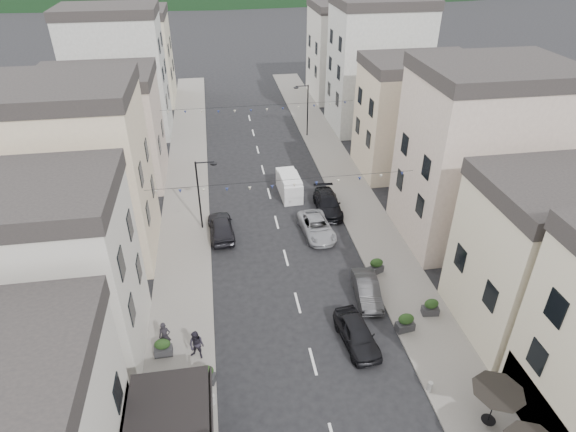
{
  "coord_description": "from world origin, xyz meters",
  "views": [
    {
      "loc": [
        -4.41,
        -7.5,
        21.49
      ],
      "look_at": [
        0.2,
        21.24,
        3.5
      ],
      "focal_mm": 30.0,
      "sensor_mm": 36.0,
      "label": 1
    }
  ],
  "objects_px": {
    "parked_car_b": "(367,290)",
    "delivery_van": "(289,185)",
    "parked_car_a": "(357,334)",
    "parked_car_e": "(221,227)",
    "parked_car_d": "(328,203)",
    "pedestrian_b": "(197,345)",
    "pedestrian_a": "(165,336)",
    "parked_car_c": "(317,227)"
  },
  "relations": [
    {
      "from": "parked_car_b",
      "to": "delivery_van",
      "type": "height_order",
      "value": "delivery_van"
    },
    {
      "from": "parked_car_a",
      "to": "parked_car_e",
      "type": "xyz_separation_m",
      "value": [
        -7.43,
        12.79,
        0.06
      ]
    },
    {
      "from": "parked_car_b",
      "to": "parked_car_e",
      "type": "bearing_deg",
      "value": 140.83
    },
    {
      "from": "parked_car_d",
      "to": "pedestrian_b",
      "type": "height_order",
      "value": "pedestrian_b"
    },
    {
      "from": "parked_car_a",
      "to": "parked_car_e",
      "type": "relative_size",
      "value": 0.92
    },
    {
      "from": "parked_car_a",
      "to": "parked_car_e",
      "type": "height_order",
      "value": "parked_car_e"
    },
    {
      "from": "parked_car_b",
      "to": "parked_car_d",
      "type": "distance_m",
      "value": 11.42
    },
    {
      "from": "pedestrian_a",
      "to": "pedestrian_b",
      "type": "distance_m",
      "value": 2.06
    },
    {
      "from": "parked_car_a",
      "to": "parked_car_e",
      "type": "distance_m",
      "value": 14.79
    },
    {
      "from": "parked_car_c",
      "to": "delivery_van",
      "type": "bearing_deg",
      "value": 94.95
    },
    {
      "from": "parked_car_b",
      "to": "pedestrian_b",
      "type": "relative_size",
      "value": 2.19
    },
    {
      "from": "parked_car_b",
      "to": "delivery_van",
      "type": "xyz_separation_m",
      "value": [
        -2.8,
        14.75,
        0.32
      ]
    },
    {
      "from": "parked_car_a",
      "to": "pedestrian_b",
      "type": "bearing_deg",
      "value": 172.0
    },
    {
      "from": "parked_car_b",
      "to": "parked_car_d",
      "type": "xyz_separation_m",
      "value": [
        0.0,
        11.42,
        0.04
      ]
    },
    {
      "from": "parked_car_c",
      "to": "pedestrian_b",
      "type": "xyz_separation_m",
      "value": [
        -9.36,
        -11.5,
        0.39
      ]
    },
    {
      "from": "parked_car_e",
      "to": "parked_car_a",
      "type": "bearing_deg",
      "value": 116.49
    },
    {
      "from": "parked_car_b",
      "to": "parked_car_e",
      "type": "height_order",
      "value": "parked_car_e"
    },
    {
      "from": "parked_car_d",
      "to": "parked_car_c",
      "type": "bearing_deg",
      "value": -113.85
    },
    {
      "from": "parked_car_b",
      "to": "pedestrian_b",
      "type": "height_order",
      "value": "pedestrian_b"
    },
    {
      "from": "parked_car_c",
      "to": "delivery_van",
      "type": "relative_size",
      "value": 1.12
    },
    {
      "from": "pedestrian_a",
      "to": "pedestrian_b",
      "type": "height_order",
      "value": "pedestrian_b"
    },
    {
      "from": "parked_car_b",
      "to": "parked_car_c",
      "type": "relative_size",
      "value": 0.85
    },
    {
      "from": "parked_car_a",
      "to": "parked_car_d",
      "type": "distance_m",
      "value": 15.27
    },
    {
      "from": "parked_car_e",
      "to": "pedestrian_a",
      "type": "distance_m",
      "value": 12.1
    },
    {
      "from": "delivery_van",
      "to": "pedestrian_b",
      "type": "distance_m",
      "value": 20.02
    },
    {
      "from": "parked_car_c",
      "to": "parked_car_a",
      "type": "bearing_deg",
      "value": -94.74
    },
    {
      "from": "parked_car_a",
      "to": "parked_car_c",
      "type": "distance_m",
      "value": 11.77
    },
    {
      "from": "parked_car_a",
      "to": "parked_car_b",
      "type": "relative_size",
      "value": 1.04
    },
    {
      "from": "parked_car_b",
      "to": "parked_car_d",
      "type": "height_order",
      "value": "parked_car_d"
    },
    {
      "from": "parked_car_a",
      "to": "pedestrian_a",
      "type": "height_order",
      "value": "pedestrian_a"
    },
    {
      "from": "parked_car_d",
      "to": "delivery_van",
      "type": "relative_size",
      "value": 1.15
    },
    {
      "from": "parked_car_a",
      "to": "pedestrian_b",
      "type": "height_order",
      "value": "pedestrian_b"
    },
    {
      "from": "parked_car_d",
      "to": "delivery_van",
      "type": "height_order",
      "value": "delivery_van"
    },
    {
      "from": "parked_car_b",
      "to": "pedestrian_a",
      "type": "xyz_separation_m",
      "value": [
        -12.87,
        -2.49,
        0.37
      ]
    },
    {
      "from": "pedestrian_a",
      "to": "parked_car_d",
      "type": "bearing_deg",
      "value": 48.99
    },
    {
      "from": "parked_car_d",
      "to": "pedestrian_a",
      "type": "height_order",
      "value": "pedestrian_a"
    },
    {
      "from": "parked_car_c",
      "to": "pedestrian_b",
      "type": "height_order",
      "value": "pedestrian_b"
    },
    {
      "from": "parked_car_d",
      "to": "parked_car_e",
      "type": "xyz_separation_m",
      "value": [
        -9.2,
        -2.38,
        0.08
      ]
    },
    {
      "from": "parked_car_d",
      "to": "pedestrian_b",
      "type": "relative_size",
      "value": 2.63
    },
    {
      "from": "parked_car_c",
      "to": "pedestrian_b",
      "type": "bearing_deg",
      "value": -133.53
    },
    {
      "from": "parked_car_e",
      "to": "delivery_van",
      "type": "distance_m",
      "value": 8.58
    },
    {
      "from": "parked_car_b",
      "to": "pedestrian_b",
      "type": "xyz_separation_m",
      "value": [
        -11.06,
        -3.48,
        0.39
      ]
    }
  ]
}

